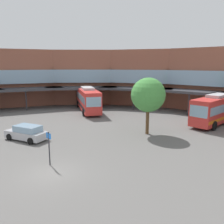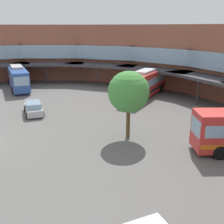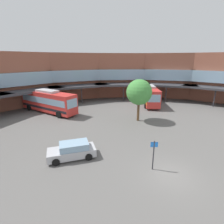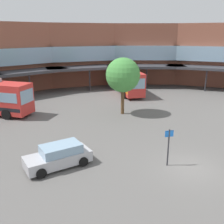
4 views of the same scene
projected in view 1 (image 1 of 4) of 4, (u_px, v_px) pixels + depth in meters
The scene contains 7 objects.
ground_plane at pixel (51, 173), 17.11m from camera, with size 114.48×114.48×0.00m, color #605E5B.
station_building at pixel (125, 82), 34.69m from camera, with size 71.55×38.08×10.24m.
bus_0 at pixel (217, 109), 31.09m from camera, with size 7.01×10.48×3.85m.
bus_2 at pixel (88, 99), 39.49m from camera, with size 8.29×11.06×3.95m.
parked_car at pixel (27, 133), 24.46m from camera, with size 4.61×2.51×1.53m.
plaza_tree at pixel (148, 95), 25.86m from camera, with size 3.73×3.73×6.24m.
stop_sign_post at pixel (49, 145), 18.13m from camera, with size 0.56×0.30×2.64m.
Camera 1 is at (9.11, -13.77, 7.63)m, focal length 38.41 mm.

